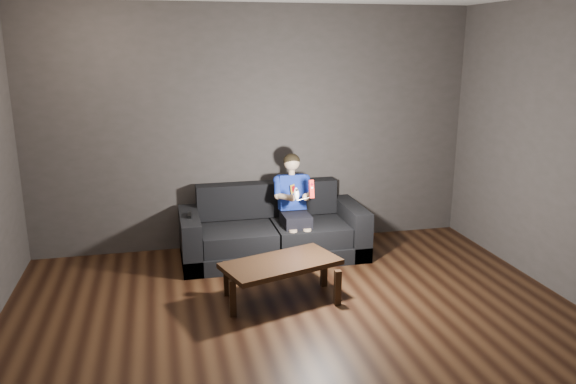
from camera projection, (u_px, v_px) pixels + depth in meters
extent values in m
plane|color=black|center=(315.00, 351.00, 4.28)|extent=(5.00, 5.00, 0.00)
cube|color=#383432|center=(256.00, 129.00, 6.29)|extent=(5.00, 0.04, 2.70)
cube|color=#383432|center=(561.00, 382.00, 1.58)|extent=(5.00, 0.04, 2.70)
cube|color=black|center=(273.00, 249.00, 6.16)|extent=(1.99, 0.86, 0.17)
cube|color=black|center=(238.00, 238.00, 5.94)|extent=(0.77, 0.60, 0.21)
cube|color=black|center=(311.00, 233.00, 6.11)|extent=(0.77, 0.60, 0.21)
cube|color=black|center=(267.00, 199.00, 6.34)|extent=(1.59, 0.20, 0.39)
cube|color=black|center=(190.00, 240.00, 5.91)|extent=(0.20, 0.86, 0.54)
cube|color=black|center=(351.00, 228.00, 6.30)|extent=(0.20, 0.86, 0.54)
cube|color=black|center=(296.00, 220.00, 6.01)|extent=(0.29, 0.36, 0.13)
cube|color=#141A94|center=(292.00, 192.00, 6.12)|extent=(0.29, 0.20, 0.40)
cube|color=yellow|center=(293.00, 189.00, 6.03)|extent=(0.09, 0.09, 0.10)
cube|color=#B5080E|center=(294.00, 189.00, 6.03)|extent=(0.06, 0.06, 0.06)
cylinder|color=#DBB28E|center=(292.00, 172.00, 6.07)|extent=(0.07, 0.07, 0.06)
sphere|color=#DBB28E|center=(292.00, 162.00, 6.04)|extent=(0.17, 0.17, 0.17)
ellipsoid|color=black|center=(292.00, 161.00, 6.04)|extent=(0.18, 0.18, 0.15)
cylinder|color=#141A94|center=(277.00, 188.00, 6.01)|extent=(0.08, 0.22, 0.18)
cylinder|color=#141A94|center=(309.00, 186.00, 6.09)|extent=(0.08, 0.22, 0.18)
cylinder|color=#DBB28E|center=(285.00, 195.00, 5.89)|extent=(0.13, 0.23, 0.10)
cylinder|color=#DBB28E|center=(309.00, 194.00, 5.94)|extent=(0.13, 0.23, 0.10)
sphere|color=#DBB28E|center=(292.00, 198.00, 5.82)|extent=(0.08, 0.08, 0.08)
sphere|color=#DBB28E|center=(306.00, 197.00, 5.85)|extent=(0.08, 0.08, 0.08)
cylinder|color=#DBB28E|center=(293.00, 245.00, 5.87)|extent=(0.09, 0.09, 0.32)
cylinder|color=#DBB28E|center=(307.00, 244.00, 5.90)|extent=(0.09, 0.09, 0.32)
cube|color=red|center=(311.00, 189.00, 5.62)|extent=(0.05, 0.07, 0.19)
cube|color=maroon|center=(312.00, 184.00, 5.59)|extent=(0.03, 0.01, 0.03)
cylinder|color=white|center=(312.00, 191.00, 5.60)|extent=(0.02, 0.01, 0.02)
ellipsoid|color=white|center=(296.00, 194.00, 5.60)|extent=(0.06, 0.09, 0.14)
cylinder|color=black|center=(297.00, 190.00, 5.56)|extent=(0.02, 0.01, 0.02)
cube|color=black|center=(189.00, 215.00, 5.80)|extent=(0.05, 0.16, 0.03)
cube|color=black|center=(189.00, 212.00, 5.84)|extent=(0.02, 0.02, 0.00)
cube|color=black|center=(281.00, 264.00, 5.05)|extent=(1.14, 0.81, 0.05)
cube|color=black|center=(233.00, 298.00, 4.80)|extent=(0.06, 0.06, 0.33)
cube|color=black|center=(338.00, 288.00, 5.00)|extent=(0.06, 0.06, 0.33)
cube|color=black|center=(227.00, 279.00, 5.19)|extent=(0.06, 0.06, 0.33)
cube|color=black|center=(324.00, 270.00, 5.40)|extent=(0.06, 0.06, 0.33)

